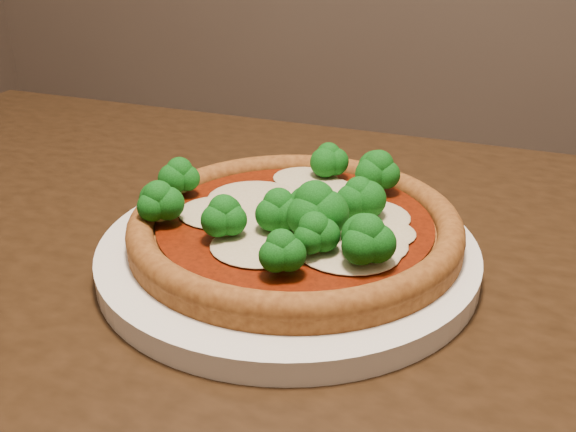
% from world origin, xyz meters
% --- Properties ---
extents(dining_table, '(1.26, 0.86, 0.75)m').
position_xyz_m(dining_table, '(0.08, -0.20, 0.65)').
color(dining_table, black).
rests_on(dining_table, floor).
extents(plate, '(0.29, 0.29, 0.02)m').
position_xyz_m(plate, '(0.04, -0.14, 0.76)').
color(plate, white).
rests_on(plate, dining_table).
extents(pizza, '(0.26, 0.26, 0.06)m').
position_xyz_m(pizza, '(0.05, -0.13, 0.78)').
color(pizza, brown).
rests_on(pizza, plate).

